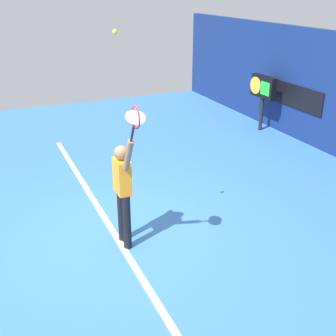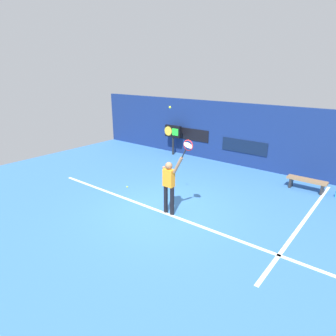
% 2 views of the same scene
% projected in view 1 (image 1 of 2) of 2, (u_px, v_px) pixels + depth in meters
% --- Properties ---
extents(ground_plane, '(18.00, 18.00, 0.00)m').
position_uv_depth(ground_plane, '(123.00, 235.00, 7.25)').
color(ground_plane, '#3870B2').
extents(sponsor_banner_portside, '(2.20, 0.03, 0.60)m').
position_uv_depth(sponsor_banner_portside, '(294.00, 96.00, 11.51)').
color(sponsor_banner_portside, black).
extents(court_baseline, '(10.00, 0.10, 0.01)m').
position_uv_depth(court_baseline, '(116.00, 236.00, 7.20)').
color(court_baseline, white).
rests_on(court_baseline, ground_plane).
extents(tennis_player, '(0.76, 0.31, 1.94)m').
position_uv_depth(tennis_player, '(123.00, 188.00, 6.61)').
color(tennis_player, black).
rests_on(tennis_player, ground_plane).
extents(tennis_racket, '(0.44, 0.27, 0.61)m').
position_uv_depth(tennis_racket, '(135.00, 119.00, 5.55)').
color(tennis_racket, black).
extents(tennis_ball, '(0.07, 0.07, 0.07)m').
position_uv_depth(tennis_ball, '(115.00, 32.00, 5.64)').
color(tennis_ball, '#CCE033').
extents(scoreboard_clock, '(0.96, 0.20, 1.55)m').
position_uv_depth(scoreboard_clock, '(263.00, 89.00, 11.98)').
color(scoreboard_clock, black).
rests_on(scoreboard_clock, ground_plane).
extents(spare_ball, '(0.07, 0.07, 0.07)m').
position_uv_depth(spare_ball, '(117.00, 175.00, 9.41)').
color(spare_ball, '#CCE033').
rests_on(spare_ball, ground_plane).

